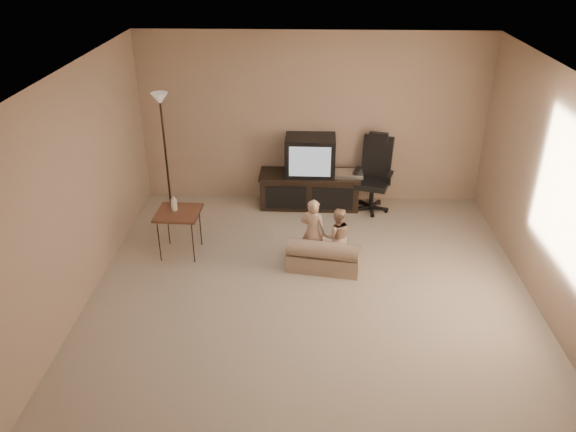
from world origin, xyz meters
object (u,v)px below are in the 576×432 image
floor_lamp (163,127)px  toddler_right (337,236)px  tv_stand (310,178)px  side_table (178,213)px  office_chair (373,183)px  toddler_left (313,232)px  child_sofa (324,256)px

floor_lamp → toddler_right: size_ratio=2.33×
tv_stand → side_table: bearing=-137.7°
tv_stand → office_chair: (0.92, -0.07, -0.04)m
office_chair → floor_lamp: bearing=-159.6°
side_table → floor_lamp: (-0.41, 1.24, 0.70)m
tv_stand → toddler_left: 1.60m
toddler_left → child_sofa: bearing=151.1°
office_chair → tv_stand: bearing=-166.7°
office_chair → floor_lamp: size_ratio=0.65×
tv_stand → side_table: 2.19m
tv_stand → child_sofa: 1.78m
toddler_left → toddler_right: bearing=-164.6°
office_chair → child_sofa: bearing=-96.4°
toddler_right → office_chair: bearing=-113.8°
office_chair → child_sofa: (-0.75, -1.68, -0.23)m
side_table → child_sofa: size_ratio=0.85×
floor_lamp → child_sofa: 2.92m
tv_stand → toddler_right: tv_stand is taller
side_table → office_chair: bearing=28.1°
tv_stand → toddler_left: (0.03, -1.60, -0.02)m
office_chair → child_sofa: 1.86m
tv_stand → toddler_left: bearing=-87.8°
side_table → tv_stand: bearing=41.3°
side_table → floor_lamp: bearing=108.3°
toddler_left → tv_stand: bearing=-70.0°
tv_stand → side_table: tv_stand is taller
floor_lamp → toddler_left: floor_lamp is taller
floor_lamp → tv_stand: bearing=5.7°
office_chair → side_table: 2.92m
child_sofa → tv_stand: bearing=105.2°
child_sofa → toddler_right: size_ratio=1.25×
child_sofa → toddler_left: toddler_left is taller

